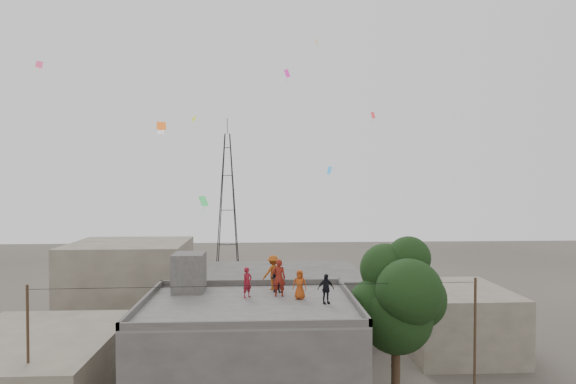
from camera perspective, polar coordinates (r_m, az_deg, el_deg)
The scene contains 17 objects.
main_building at distance 24.34m, azimuth -4.64°, elevation -19.96°, with size 10.00×8.00×6.10m.
parapet at distance 23.37m, azimuth -4.66°, elevation -12.63°, with size 10.00×8.00×0.30m.
stair_head_box at distance 26.02m, azimuth -11.64°, elevation -9.30°, with size 1.60×1.80×2.00m, color #43413F.
neighbor_west at distance 29.04m, azimuth -28.06°, elevation -18.73°, with size 8.00×10.00×4.00m, color #655C4F.
neighbor_north at distance 37.88m, azimuth -0.87°, elevation -13.03°, with size 12.00×9.00×5.00m, color #43413F.
neighbor_northwest at distance 41.00m, azimuth -18.29°, elevation -10.55°, with size 9.00×8.00×7.00m, color #655C4F.
neighbor_east at distance 36.58m, azimuth 19.13°, elevation -14.11°, with size 7.00×8.00×4.40m, color #655C4F.
tree at distance 24.88m, azimuth 13.01°, elevation -12.15°, with size 4.90×4.60×9.10m.
utility_line at distance 22.89m, azimuth -3.42°, elevation -19.29°, with size 20.12×0.62×7.40m.
transmission_tower at distance 62.91m, azimuth -7.18°, elevation -1.26°, with size 2.97×2.97×20.01m.
person_red_adult at distance 24.45m, azimuth -1.09°, elevation -10.13°, with size 0.68×0.45×1.86m, color maroon.
person_orange_child at distance 23.95m, azimuth 1.40°, elevation -10.91°, with size 0.70×0.45×1.42m, color #A64113.
person_dark_child at distance 25.42m, azimuth -1.37°, elevation -10.29°, with size 0.65×0.51×1.34m, color black.
person_dark_adult at distance 23.14m, azimuth 4.50°, elevation -11.38°, with size 0.82×0.34×1.40m, color black.
person_orange_adult at distance 25.95m, azimuth -1.76°, elevation -9.50°, with size 1.18×0.68×1.83m, color #9B4411.
person_red_child at distance 24.33m, azimuth -4.85°, elevation -10.63°, with size 0.55×0.36×1.50m, color maroon.
kites at distance 30.00m, azimuth -6.15°, elevation 10.00°, with size 18.61×17.50×12.25m.
Camera 1 is at (0.71, -22.67, 11.88)m, focal length 30.00 mm.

